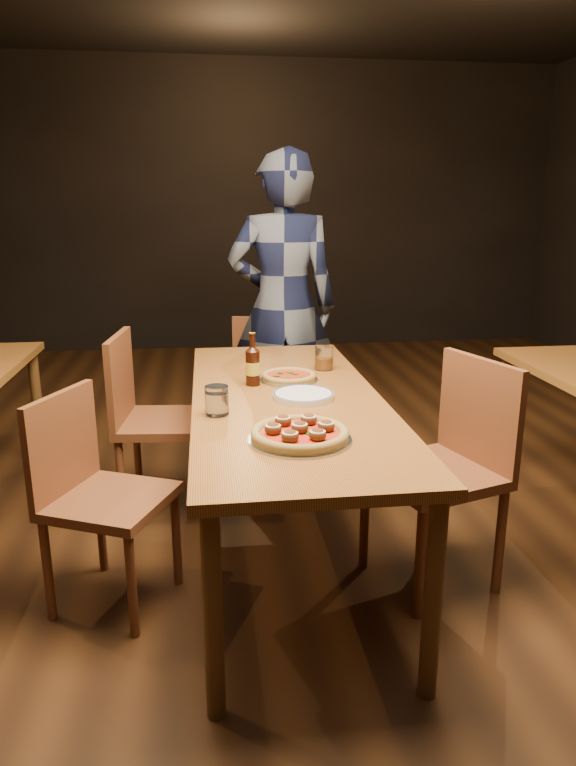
{
  "coord_description": "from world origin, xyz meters",
  "views": [
    {
      "loc": [
        -0.33,
        -2.6,
        1.54
      ],
      "look_at": [
        0.0,
        -0.05,
        0.82
      ],
      "focal_mm": 30.0,
      "sensor_mm": 36.0,
      "label": 1
    }
  ],
  "objects": [
    {
      "name": "chair_main_nw",
      "position": [
        -0.72,
        -0.28,
        0.45
      ],
      "size": [
        0.55,
        0.55,
        0.89
      ],
      "primitive_type": null,
      "rotation": [
        0.0,
        0.0,
        1.15
      ],
      "color": "#5B3018",
      "rests_on": "ground"
    },
    {
      "name": "chair_main_sw",
      "position": [
        -0.56,
        0.52,
        0.49
      ],
      "size": [
        0.5,
        0.5,
        0.97
      ],
      "primitive_type": null,
      "rotation": [
        0.0,
        0.0,
        1.47
      ],
      "color": "#5B3018",
      "rests_on": "ground"
    },
    {
      "name": "pizza_margherita",
      "position": [
        0.04,
        0.25,
        0.77
      ],
      "size": [
        0.27,
        0.27,
        0.04
      ],
      "rotation": [
        0.0,
        0.0,
        0.27
      ],
      "color": "#B7B7BF",
      "rests_on": "table_main"
    },
    {
      "name": "water_glass",
      "position": [
        -0.3,
        -0.22,
        0.81
      ],
      "size": [
        0.09,
        0.09,
        0.11
      ],
      "primitive_type": "cylinder",
      "color": "white",
      "rests_on": "table_main"
    },
    {
      "name": "beer_bottle",
      "position": [
        -0.13,
        0.19,
        0.83
      ],
      "size": [
        0.07,
        0.07,
        0.23
      ],
      "rotation": [
        0.0,
        0.0,
        0.23
      ],
      "color": "black",
      "rests_on": "table_main"
    },
    {
      "name": "plate_stack",
      "position": [
        0.07,
        -0.05,
        0.76
      ],
      "size": [
        0.26,
        0.26,
        0.02
      ],
      "primitive_type": "cylinder",
      "color": "white",
      "rests_on": "table_main"
    },
    {
      "name": "pizza_meatball",
      "position": [
        -0.02,
        -0.54,
        0.77
      ],
      "size": [
        0.36,
        0.36,
        0.07
      ],
      "rotation": [
        0.0,
        0.0,
        -0.24
      ],
      "color": "#B7B7BF",
      "rests_on": "table_main"
    },
    {
      "name": "ground",
      "position": [
        0.0,
        0.0,
        0.0
      ],
      "size": [
        9.0,
        9.0,
        0.0
      ],
      "primitive_type": "plane",
      "color": "black"
    },
    {
      "name": "diner",
      "position": [
        0.14,
        1.3,
        0.93
      ],
      "size": [
        0.7,
        0.49,
        1.86
      ],
      "primitive_type": "imported",
      "rotation": [
        0.0,
        0.0,
        3.08
      ],
      "color": "black",
      "rests_on": "ground"
    },
    {
      "name": "room_shell",
      "position": [
        0.0,
        0.0,
        1.86
      ],
      "size": [
        9.0,
        9.0,
        9.0
      ],
      "color": "black",
      "rests_on": "ground"
    },
    {
      "name": "table_main",
      "position": [
        0.0,
        0.0,
        0.68
      ],
      "size": [
        0.8,
        2.0,
        0.75
      ],
      "color": "maroon",
      "rests_on": "ground"
    },
    {
      "name": "chair_end",
      "position": [
        -0.0,
        1.26,
        0.44
      ],
      "size": [
        0.49,
        0.49,
        0.89
      ],
      "primitive_type": null,
      "rotation": [
        0.0,
        0.0,
        -0.22
      ],
      "color": "#5B3018",
      "rests_on": "ground"
    },
    {
      "name": "chair_main_e",
      "position": [
        0.57,
        -0.29,
        0.49
      ],
      "size": [
        0.58,
        0.58,
        0.99
      ],
      "primitive_type": null,
      "rotation": [
        0.0,
        0.0,
        -1.26
      ],
      "color": "#5B3018",
      "rests_on": "ground"
    },
    {
      "name": "amber_glass",
      "position": [
        0.24,
        0.43,
        0.81
      ],
      "size": [
        0.09,
        0.09,
        0.11
      ],
      "primitive_type": "cylinder",
      "color": "#9C5111",
      "rests_on": "table_main"
    }
  ]
}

